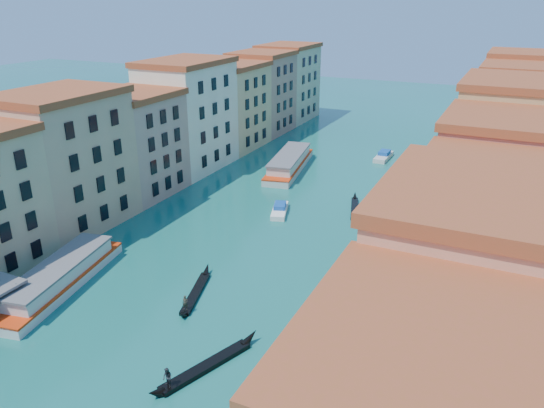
{
  "coord_description": "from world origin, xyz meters",
  "views": [
    {
      "loc": [
        31.78,
        -13.81,
        32.24
      ],
      "look_at": [
        2.66,
        48.12,
        5.06
      ],
      "focal_mm": 35.0,
      "sensor_mm": 36.0,
      "label": 1
    }
  ],
  "objects_px": {
    "vaporetto_near": "(60,277)",
    "blue_dock": "(301,392)",
    "vaporetto_far": "(289,163)",
    "gondola_right": "(204,366)",
    "gondola_fore": "(196,292)"
  },
  "relations": [
    {
      "from": "vaporetto_far",
      "to": "gondola_fore",
      "type": "relative_size",
      "value": 1.96
    },
    {
      "from": "vaporetto_far",
      "to": "blue_dock",
      "type": "relative_size",
      "value": 2.99
    },
    {
      "from": "vaporetto_near",
      "to": "gondola_right",
      "type": "bearing_deg",
      "value": -24.36
    },
    {
      "from": "gondola_fore",
      "to": "blue_dock",
      "type": "distance_m",
      "value": 19.84
    },
    {
      "from": "vaporetto_near",
      "to": "blue_dock",
      "type": "height_order",
      "value": "vaporetto_near"
    },
    {
      "from": "gondola_fore",
      "to": "gondola_right",
      "type": "xyz_separation_m",
      "value": [
        7.88,
        -10.8,
        0.1
      ]
    },
    {
      "from": "gondola_fore",
      "to": "gondola_right",
      "type": "distance_m",
      "value": 13.37
    },
    {
      "from": "gondola_fore",
      "to": "gondola_right",
      "type": "bearing_deg",
      "value": -70.5
    },
    {
      "from": "vaporetto_far",
      "to": "gondola_right",
      "type": "height_order",
      "value": "vaporetto_far"
    },
    {
      "from": "vaporetto_near",
      "to": "gondola_right",
      "type": "height_order",
      "value": "vaporetto_near"
    },
    {
      "from": "vaporetto_near",
      "to": "gondola_fore",
      "type": "xyz_separation_m",
      "value": [
        15.34,
        5.29,
        -0.98
      ]
    },
    {
      "from": "gondola_fore",
      "to": "gondola_right",
      "type": "height_order",
      "value": "gondola_right"
    },
    {
      "from": "blue_dock",
      "to": "gondola_fore",
      "type": "bearing_deg",
      "value": 125.99
    },
    {
      "from": "vaporetto_far",
      "to": "gondola_right",
      "type": "xyz_separation_m",
      "value": [
        16.68,
        -58.19,
        -0.98
      ]
    },
    {
      "from": "vaporetto_far",
      "to": "gondola_right",
      "type": "relative_size",
      "value": 1.8
    }
  ]
}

